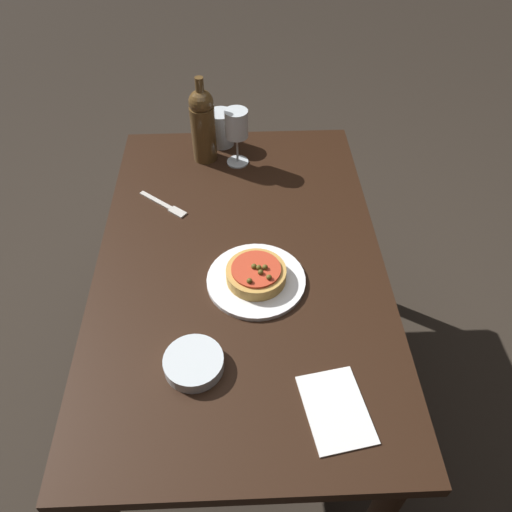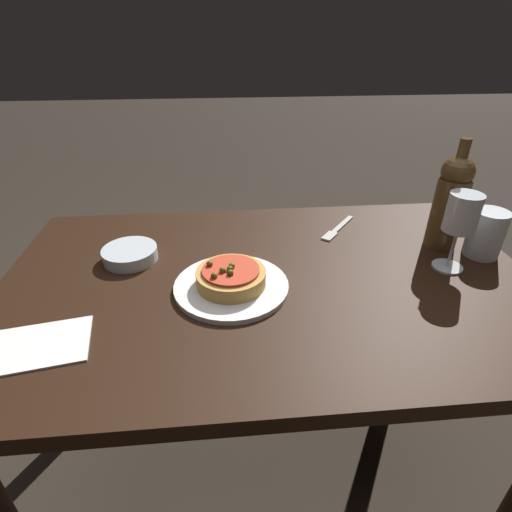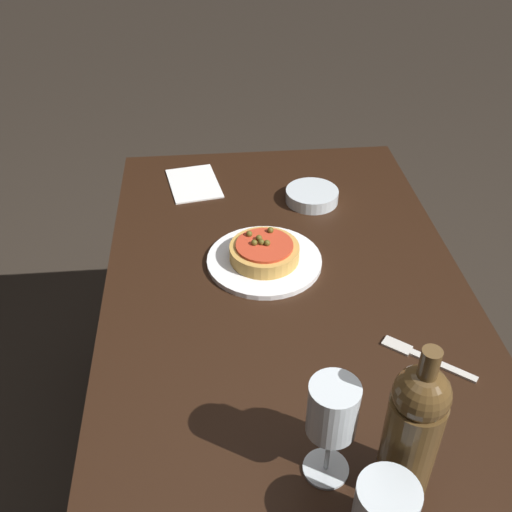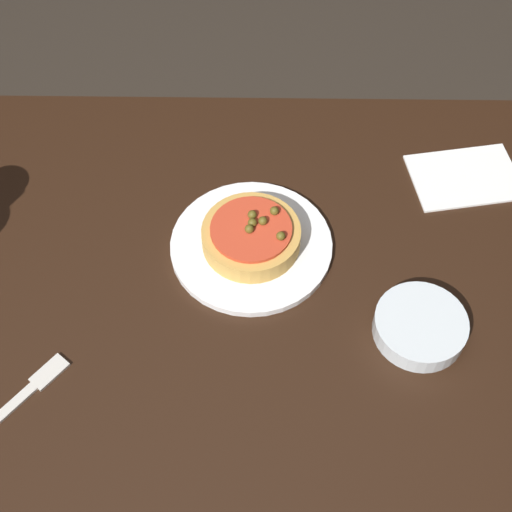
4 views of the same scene
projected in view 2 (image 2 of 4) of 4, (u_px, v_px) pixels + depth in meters
ground_plane at (265, 460)px, 1.28m from camera, size 14.00×14.00×0.00m
dining_table at (268, 310)px, 0.97m from camera, size 1.22×0.76×0.71m
dinner_plate at (231, 286)px, 0.88m from camera, size 0.25×0.25×0.01m
pizza at (231, 277)px, 0.86m from camera, size 0.15×0.15×0.05m
wine_glass at (462, 216)px, 0.88m from camera, size 0.07×0.07×0.19m
wine_bottle at (450, 201)px, 0.98m from camera, size 0.08×0.08×0.28m
water_cup at (486, 234)px, 0.98m from camera, size 0.08×0.08×0.12m
side_bowl at (130, 254)px, 0.98m from camera, size 0.13×0.13×0.03m
fork at (337, 229)px, 1.12m from camera, size 0.13×0.15×0.00m
paper_napkin at (38, 346)px, 0.72m from camera, size 0.20×0.15×0.00m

